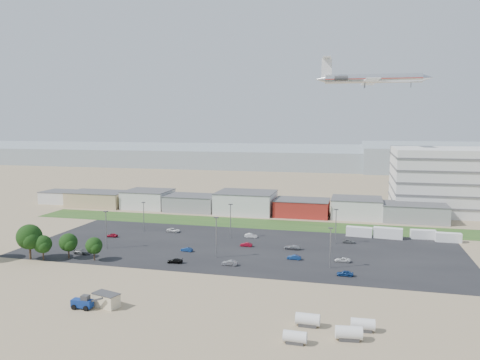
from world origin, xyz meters
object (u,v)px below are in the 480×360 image
(parked_car_13, at_px, (230,263))
(parked_car_10, at_px, (82,252))
(parked_car_12, at_px, (292,247))
(parked_car_8, at_px, (349,241))
(parked_car_3, at_px, (175,261))
(box_trailer_a, at_px, (359,232))
(parked_car_7, at_px, (246,245))
(parked_car_5, at_px, (112,235))
(parked_car_2, at_px, (345,273))
(parked_car_4, at_px, (187,249))
(portable_shed, at_px, (106,300))
(airliner, at_px, (373,78))
(telehandler, at_px, (82,302))
(parked_car_1, at_px, (294,257))
(parked_car_9, at_px, (173,230))
(storage_tank_nw, at_px, (308,319))
(parked_car_11, at_px, (251,236))
(parked_car_0, at_px, (342,260))

(parked_car_13, bearing_deg, parked_car_10, -92.16)
(parked_car_12, bearing_deg, parked_car_8, 126.66)
(parked_car_3, xyz_separation_m, parked_car_13, (13.71, 1.42, 0.06))
(parked_car_12, bearing_deg, box_trailer_a, 139.42)
(parked_car_7, relative_size, parked_car_8, 0.98)
(box_trailer_a, bearing_deg, parked_car_12, -126.34)
(parked_car_5, xyz_separation_m, parked_car_12, (55.41, -0.68, 0.06))
(box_trailer_a, distance_m, parked_car_2, 40.09)
(parked_car_4, bearing_deg, parked_car_3, 12.69)
(portable_shed, distance_m, parked_car_8, 74.28)
(portable_shed, height_order, airliner, airliner)
(parked_car_13, bearing_deg, telehandler, -32.91)
(portable_shed, distance_m, parked_car_3, 29.49)
(telehandler, height_order, parked_car_1, telehandler)
(portable_shed, distance_m, parked_car_2, 52.47)
(parked_car_10, height_order, parked_car_12, parked_car_10)
(parked_car_1, height_order, parked_car_9, parked_car_9)
(parked_car_13, bearing_deg, storage_tank_nw, 34.24)
(telehandler, height_order, parked_car_12, telehandler)
(airliner, xyz_separation_m, parked_car_7, (-35.14, -79.29, -52.71))
(telehandler, distance_m, parked_car_1, 53.96)
(airliner, height_order, parked_car_7, airliner)
(parked_car_2, height_order, parked_car_8, parked_car_2)
(portable_shed, relative_size, parked_car_8, 1.49)
(parked_car_11, bearing_deg, box_trailer_a, -77.12)
(telehandler, height_order, parked_car_9, telehandler)
(parked_car_10, bearing_deg, box_trailer_a, -60.35)
(storage_tank_nw, bearing_deg, airliner, 84.28)
(parked_car_4, relative_size, parked_car_11, 0.86)
(parked_car_1, xyz_separation_m, parked_car_5, (-57.29, 10.29, -0.00))
(parked_car_1, height_order, parked_car_10, parked_car_10)
(box_trailer_a, bearing_deg, parked_car_13, -123.10)
(portable_shed, distance_m, parked_car_0, 58.68)
(parked_car_0, relative_size, parked_car_2, 1.04)
(parked_car_1, distance_m, parked_car_13, 17.12)
(parked_car_4, bearing_deg, parked_car_12, 115.90)
(parked_car_0, bearing_deg, portable_shed, -48.51)
(parked_car_4, height_order, parked_car_9, parked_car_9)
(parked_car_0, bearing_deg, parked_car_4, -91.76)
(storage_tank_nw, height_order, box_trailer_a, box_trailer_a)
(parked_car_0, bearing_deg, storage_tank_nw, -8.67)
(parked_car_7, relative_size, parked_car_10, 0.77)
(parked_car_3, xyz_separation_m, parked_car_7, (13.53, 19.79, 0.00))
(parked_car_1, relative_size, parked_car_7, 1.05)
(parked_car_1, xyz_separation_m, parked_car_7, (-14.83, 9.52, -0.03))
(parked_car_9, relative_size, parked_car_13, 1.17)
(parked_car_1, relative_size, parked_car_8, 1.03)
(parked_car_8, bearing_deg, box_trailer_a, -17.31)
(parked_car_5, xyz_separation_m, parked_car_13, (42.63, -19.14, 0.03))
(telehandler, height_order, parked_car_2, telehandler)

